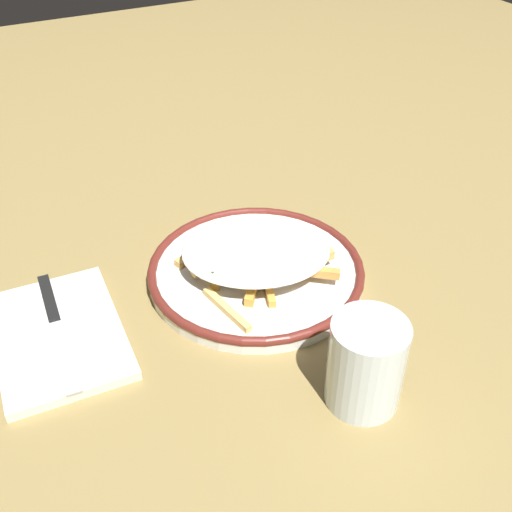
{
  "coord_description": "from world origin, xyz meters",
  "views": [
    {
      "loc": [
        0.3,
        0.58,
        0.53
      ],
      "look_at": [
        0.0,
        0.0,
        0.04
      ],
      "focal_mm": 43.66,
      "sensor_mm": 36.0,
      "label": 1
    }
  ],
  "objects_px": {
    "fries_heap": "(258,253)",
    "knife": "(54,320)",
    "water_glass": "(366,364)",
    "napkin": "(59,335)",
    "fork": "(83,329)",
    "plate": "(256,271)"
  },
  "relations": [
    {
      "from": "napkin",
      "to": "water_glass",
      "type": "height_order",
      "value": "water_glass"
    },
    {
      "from": "fries_heap",
      "to": "napkin",
      "type": "distance_m",
      "value": 0.27
    },
    {
      "from": "plate",
      "to": "water_glass",
      "type": "distance_m",
      "value": 0.24
    },
    {
      "from": "fries_heap",
      "to": "water_glass",
      "type": "xyz_separation_m",
      "value": [
        -0.01,
        0.23,
        0.01
      ]
    },
    {
      "from": "plate",
      "to": "fries_heap",
      "type": "relative_size",
      "value": 1.21
    },
    {
      "from": "plate",
      "to": "napkin",
      "type": "xyz_separation_m",
      "value": [
        0.26,
        -0.01,
        -0.01
      ]
    },
    {
      "from": "plate",
      "to": "knife",
      "type": "xyz_separation_m",
      "value": [
        0.26,
        -0.02,
        0.0
      ]
    },
    {
      "from": "fork",
      "to": "water_glass",
      "type": "bearing_deg",
      "value": 137.02
    },
    {
      "from": "fries_heap",
      "to": "knife",
      "type": "distance_m",
      "value": 0.27
    },
    {
      "from": "napkin",
      "to": "water_glass",
      "type": "bearing_deg",
      "value": 138.54
    },
    {
      "from": "plate",
      "to": "napkin",
      "type": "height_order",
      "value": "plate"
    },
    {
      "from": "plate",
      "to": "water_glass",
      "type": "relative_size",
      "value": 2.77
    },
    {
      "from": "fries_heap",
      "to": "napkin",
      "type": "bearing_deg",
      "value": -1.48
    },
    {
      "from": "napkin",
      "to": "fork",
      "type": "relative_size",
      "value": 1.17
    },
    {
      "from": "knife",
      "to": "water_glass",
      "type": "height_order",
      "value": "water_glass"
    },
    {
      "from": "fries_heap",
      "to": "water_glass",
      "type": "height_order",
      "value": "water_glass"
    },
    {
      "from": "fries_heap",
      "to": "knife",
      "type": "height_order",
      "value": "fries_heap"
    },
    {
      "from": "fries_heap",
      "to": "fork",
      "type": "xyz_separation_m",
      "value": [
        0.24,
        0.01,
        -0.03
      ]
    },
    {
      "from": "napkin",
      "to": "fork",
      "type": "height_order",
      "value": "fork"
    },
    {
      "from": "napkin",
      "to": "knife",
      "type": "bearing_deg",
      "value": -93.29
    },
    {
      "from": "water_glass",
      "to": "fries_heap",
      "type": "bearing_deg",
      "value": -88.68
    },
    {
      "from": "fries_heap",
      "to": "knife",
      "type": "xyz_separation_m",
      "value": [
        0.26,
        -0.03,
        -0.03
      ]
    }
  ]
}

